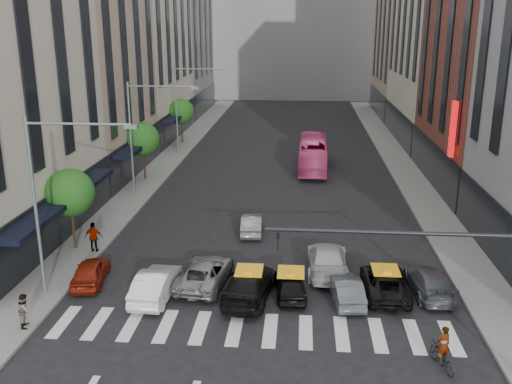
% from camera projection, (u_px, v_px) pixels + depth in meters
% --- Properties ---
extents(ground, '(160.00, 160.00, 0.00)m').
position_uv_depth(ground, '(254.00, 348.00, 24.33)').
color(ground, black).
rests_on(ground, ground).
extents(sidewalk_left, '(3.00, 96.00, 0.15)m').
position_uv_depth(sidewalk_left, '(160.00, 168.00, 53.85)').
color(sidewalk_left, slate).
rests_on(sidewalk_left, ground).
extents(sidewalk_right, '(3.00, 96.00, 0.15)m').
position_uv_depth(sidewalk_right, '(407.00, 173.00, 52.07)').
color(sidewalk_right, slate).
rests_on(sidewalk_right, ground).
extents(building_left_b, '(8.00, 16.00, 24.00)m').
position_uv_depth(building_left_b, '(84.00, 38.00, 48.95)').
color(building_left_b, tan).
rests_on(building_left_b, ground).
extents(building_left_d, '(8.00, 18.00, 30.00)m').
position_uv_depth(building_left_d, '(176.00, 10.00, 83.42)').
color(building_left_d, gray).
rests_on(building_left_d, ground).
extents(building_right_b, '(8.00, 18.00, 26.00)m').
position_uv_depth(building_right_b, '(496.00, 27.00, 45.07)').
color(building_right_b, brown).
rests_on(building_right_b, ground).
extents(building_right_d, '(8.00, 18.00, 28.00)m').
position_uv_depth(building_right_d, '(411.00, 17.00, 81.07)').
color(building_right_d, tan).
rests_on(building_right_d, ground).
extents(tree_near, '(2.88, 2.88, 4.95)m').
position_uv_depth(tree_near, '(70.00, 193.00, 33.75)').
color(tree_near, black).
rests_on(tree_near, sidewalk_left).
extents(tree_mid, '(2.88, 2.88, 4.95)m').
position_uv_depth(tree_mid, '(143.00, 139.00, 49.03)').
color(tree_mid, black).
rests_on(tree_mid, sidewalk_left).
extents(tree_far, '(2.88, 2.88, 4.95)m').
position_uv_depth(tree_far, '(181.00, 111.00, 64.31)').
color(tree_far, black).
rests_on(tree_far, sidewalk_left).
extents(streetlamp_near, '(5.38, 0.25, 9.00)m').
position_uv_depth(streetlamp_near, '(52.00, 184.00, 27.24)').
color(streetlamp_near, gray).
rests_on(streetlamp_near, sidewalk_left).
extents(streetlamp_mid, '(5.38, 0.25, 9.00)m').
position_uv_depth(streetlamp_mid, '(143.00, 126.00, 42.52)').
color(streetlamp_mid, gray).
rests_on(streetlamp_mid, sidewalk_left).
extents(streetlamp_far, '(5.38, 0.25, 9.00)m').
position_uv_depth(streetlamp_far, '(185.00, 98.00, 57.80)').
color(streetlamp_far, gray).
rests_on(streetlamp_far, sidewalk_left).
extents(traffic_signal, '(10.10, 0.20, 6.00)m').
position_uv_depth(traffic_signal, '(455.00, 267.00, 21.50)').
color(traffic_signal, black).
rests_on(traffic_signal, ground).
extents(liberty_sign, '(0.30, 0.70, 4.00)m').
position_uv_depth(liberty_sign, '(453.00, 129.00, 40.74)').
color(liberty_sign, red).
rests_on(liberty_sign, ground).
extents(car_red, '(2.07, 4.05, 1.32)m').
position_uv_depth(car_red, '(90.00, 271.00, 30.22)').
color(car_red, maroon).
rests_on(car_red, ground).
extents(car_white_front, '(1.80, 4.61, 1.50)m').
position_uv_depth(car_white_front, '(156.00, 284.00, 28.60)').
color(car_white_front, silver).
rests_on(car_white_front, ground).
extents(car_silver, '(2.85, 5.26, 1.40)m').
position_uv_depth(car_silver, '(205.00, 272.00, 30.03)').
color(car_silver, gray).
rests_on(car_silver, ground).
extents(taxi_left, '(2.71, 5.42, 1.51)m').
position_uv_depth(taxi_left, '(249.00, 284.00, 28.51)').
color(taxi_left, black).
rests_on(taxi_left, ground).
extents(taxi_center, '(1.83, 3.87, 1.28)m').
position_uv_depth(taxi_center, '(291.00, 284.00, 28.82)').
color(taxi_center, black).
rests_on(taxi_center, ground).
extents(car_grey_mid, '(1.77, 4.01, 1.28)m').
position_uv_depth(car_grey_mid, '(346.00, 289.00, 28.29)').
color(car_grey_mid, '#484C50').
rests_on(car_grey_mid, ground).
extents(taxi_right, '(2.20, 4.74, 1.31)m').
position_uv_depth(taxi_right, '(385.00, 282.00, 28.99)').
color(taxi_right, black).
rests_on(taxi_right, ground).
extents(car_grey_curb, '(2.12, 4.62, 1.31)m').
position_uv_depth(car_grey_curb, '(429.00, 282.00, 29.02)').
color(car_grey_curb, '#494B51').
rests_on(car_grey_curb, ground).
extents(car_row2_left, '(1.53, 3.89, 1.26)m').
position_uv_depth(car_row2_left, '(252.00, 224.00, 37.43)').
color(car_row2_left, gray).
rests_on(car_row2_left, ground).
extents(car_row2_right, '(2.19, 5.31, 1.54)m').
position_uv_depth(car_row2_right, '(327.00, 259.00, 31.51)').
color(car_row2_right, beige).
rests_on(car_row2_right, ground).
extents(bus, '(2.68, 10.61, 2.94)m').
position_uv_depth(bus, '(313.00, 154.00, 53.61)').
color(bus, '#E24284').
rests_on(bus, ground).
extents(motorcycle, '(1.18, 2.00, 0.99)m').
position_uv_depth(motorcycle, '(442.00, 357.00, 22.83)').
color(motorcycle, black).
rests_on(motorcycle, ground).
extents(rider, '(0.67, 0.54, 1.59)m').
position_uv_depth(rider, '(445.00, 328.00, 22.46)').
color(rider, gray).
rests_on(rider, motorcycle).
extents(pedestrian_near, '(0.80, 0.91, 1.59)m').
position_uv_depth(pedestrian_near, '(25.00, 310.00, 25.57)').
color(pedestrian_near, gray).
rests_on(pedestrian_near, sidewalk_left).
extents(pedestrian_far, '(1.09, 0.47, 1.84)m').
position_uv_depth(pedestrian_far, '(94.00, 237.00, 33.92)').
color(pedestrian_far, gray).
rests_on(pedestrian_far, sidewalk_left).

